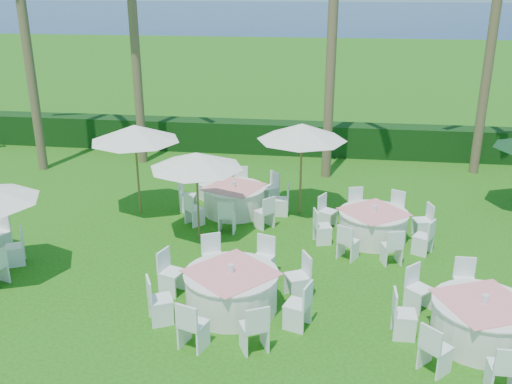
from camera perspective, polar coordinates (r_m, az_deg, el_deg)
ground at (r=11.85m, az=-6.74°, el=-12.44°), size 120.00×120.00×0.00m
hedge at (r=22.52m, az=0.74°, el=5.52°), size 34.00×1.00×1.20m
ocean at (r=111.81m, az=6.80°, el=17.05°), size 260.00×260.00×0.00m
banquet_table_b at (r=11.86m, az=-2.47°, el=-9.72°), size 3.35×3.35×1.02m
banquet_table_c at (r=11.68m, az=21.63°, el=-11.92°), size 3.27×3.27×0.99m
banquet_table_e at (r=16.59m, az=-2.20°, el=-0.70°), size 3.19×3.19×0.96m
banquet_table_f at (r=15.18m, az=11.62°, el=-3.23°), size 3.12×3.12×0.95m
umbrella_b at (r=14.43m, az=-5.99°, el=3.17°), size 2.41×2.41×2.35m
umbrella_c at (r=16.27m, az=-12.04°, el=5.79°), size 2.53×2.53×2.64m
umbrella_d at (r=15.96m, az=4.62°, el=6.02°), size 2.53×2.53×2.68m
palm_b at (r=20.91m, az=-12.24°, el=17.17°), size 4.31×4.33×9.79m
palm_d at (r=20.72m, az=22.67°, el=15.01°), size 4.27×4.36×9.04m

